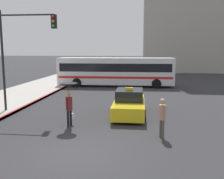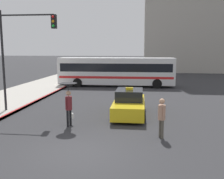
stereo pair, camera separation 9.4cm
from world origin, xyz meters
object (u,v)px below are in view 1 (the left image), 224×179
Objects in this scene: taxi at (129,104)px; pedestrian_with_umbrella at (69,94)px; city_bus at (116,70)px; pedestrian_man at (162,114)px; traffic_light at (22,43)px.

pedestrian_with_umbrella is at bearing 42.50° from taxi.
pedestrian_with_umbrella is (-2.96, -2.71, 1.00)m from taxi.
pedestrian_man is at bearing 12.00° from city_bus.
city_bus is at bearing 70.84° from traffic_light.
traffic_light reaches higher than taxi.
pedestrian_with_umbrella reaches higher than taxi.
traffic_light is at bearing -19.69° from city_bus.
city_bus reaches higher than taxi.
pedestrian_man is at bearing -24.77° from traffic_light.
pedestrian_with_umbrella is at bearing -127.11° from pedestrian_man.
traffic_light reaches higher than city_bus.
city_bus is 1.96× the size of traffic_light.
taxi is 0.37× the size of city_bus.
traffic_light is at bearing -136.40° from pedestrian_man.
taxi is 2.55× the size of pedestrian_man.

